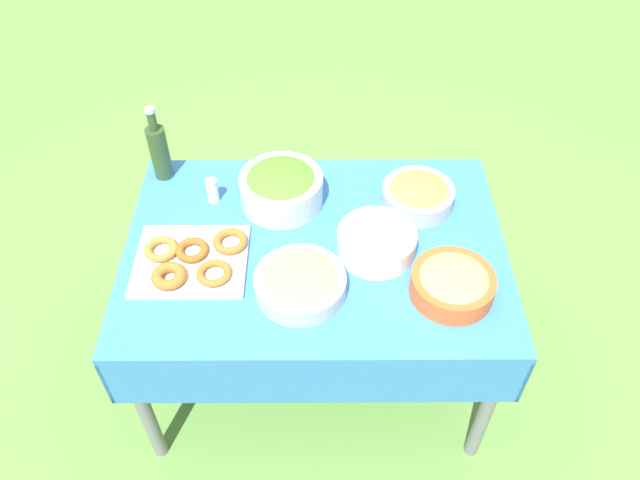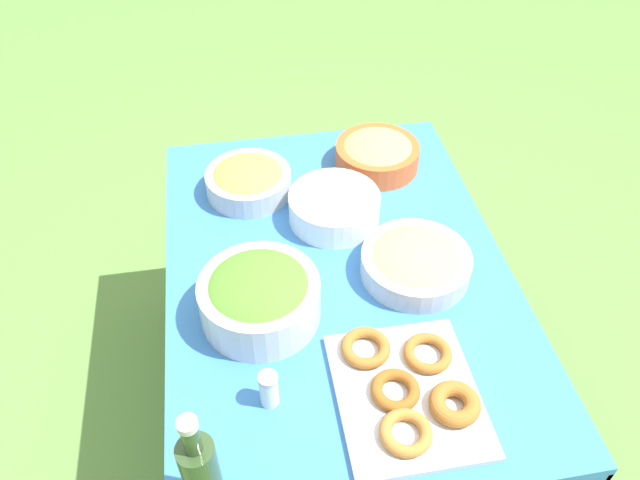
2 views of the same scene
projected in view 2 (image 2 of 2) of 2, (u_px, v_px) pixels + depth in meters
ground_plane at (334, 411)px, 2.15m from camera, size 14.00×14.00×0.00m
picnic_table at (337, 293)px, 1.72m from camera, size 1.28×0.90×0.71m
salad_bowl at (260, 296)px, 1.50m from camera, size 0.29×0.29×0.13m
pasta_bowl at (416, 262)px, 1.62m from camera, size 0.29×0.29×0.08m
donut_platter at (409, 390)px, 1.37m from camera, size 0.37×0.31×0.05m
plate_stack at (334, 207)px, 1.78m from camera, size 0.26×0.26×0.08m
olive_oil_bottle at (201, 474)px, 1.13m from camera, size 0.07×0.07×0.30m
bread_bowl at (377, 153)px, 1.95m from camera, size 0.26×0.26×0.10m
olive_bowl at (248, 180)px, 1.86m from camera, size 0.26×0.26×0.09m
salt_shaker at (269, 389)px, 1.34m from camera, size 0.04×0.04×0.09m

